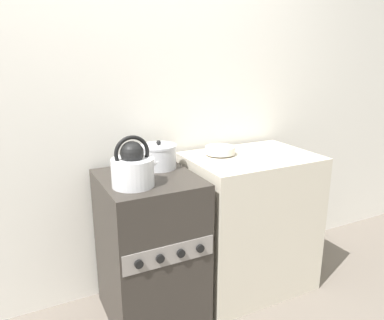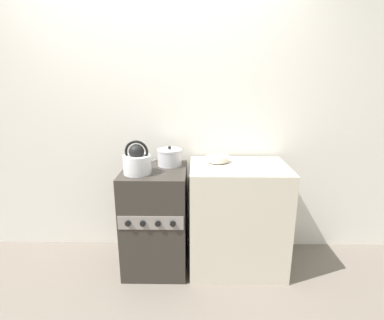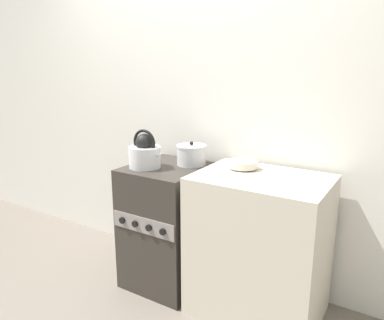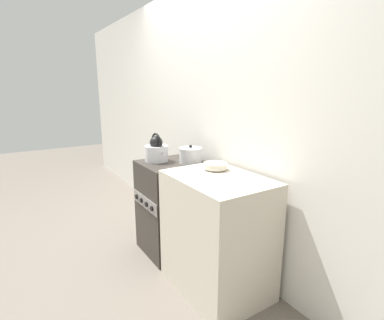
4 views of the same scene
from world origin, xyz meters
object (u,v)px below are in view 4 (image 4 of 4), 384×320
(stove, at_px, (173,206))
(kettle, at_px, (157,151))
(cooking_pot, at_px, (191,155))
(enamel_bowl, at_px, (215,166))

(stove, relative_size, kettle, 3.30)
(kettle, relative_size, cooking_pot, 1.27)
(kettle, height_order, enamel_bowl, kettle)
(cooking_pot, xyz_separation_m, enamel_bowl, (0.41, -0.02, -0.00))
(stove, height_order, kettle, kettle)
(stove, height_order, enamel_bowl, enamel_bowl)
(enamel_bowl, bearing_deg, cooking_pot, 176.81)
(kettle, distance_m, cooking_pot, 0.33)
(stove, relative_size, enamel_bowl, 4.65)
(stove, xyz_separation_m, kettle, (-0.11, -0.10, 0.54))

